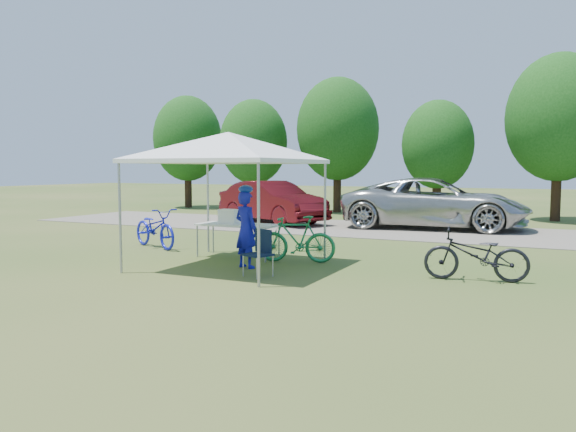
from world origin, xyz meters
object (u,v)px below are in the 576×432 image
object	(u,v)px
folding_table	(238,226)
minivan	(435,203)
folding_chair	(261,249)
cooler	(229,216)
cyclist	(246,230)
bike_green	(297,239)
sedan	(272,202)
bike_dark	(476,255)
bike_blue	(155,228)

from	to	relation	value
folding_table	minivan	bearing A→B (deg)	70.73
folding_chair	cooler	world-z (taller)	cooler
cyclist	bike_green	distance (m)	1.25
cooler	cyclist	xyz separation A→B (m)	(1.05, -1.07, -0.14)
sedan	bike_dark	bearing A→B (deg)	-110.33
folding_chair	minivan	world-z (taller)	minivan
folding_table	folding_chair	world-z (taller)	folding_chair
folding_table	sedan	xyz separation A→B (m)	(-2.91, 7.38, 0.07)
folding_chair	cyclist	size ratio (longest dim) A/B	0.55
bike_blue	minivan	distance (m)	9.37
cooler	bike_green	size ratio (longest dim) A/B	0.27
cooler	bike_blue	distance (m)	2.53
cooler	sedan	bearing A→B (deg)	109.97
bike_green	sedan	distance (m)	8.61
folding_table	sedan	world-z (taller)	sedan
cooler	sedan	size ratio (longest dim) A/B	0.10
folding_chair	sedan	distance (m)	10.06
bike_green	bike_blue	bearing A→B (deg)	-111.65
folding_chair	bike_dark	size ratio (longest dim) A/B	0.48
folding_chair	bike_dark	bearing A→B (deg)	39.00
cyclist	folding_chair	bearing A→B (deg)	154.88
folding_table	sedan	distance (m)	7.93
folding_chair	folding_table	bearing A→B (deg)	152.54
cooler	bike_dark	size ratio (longest dim) A/B	0.25
folding_chair	cyclist	xyz separation A→B (m)	(-0.65, 0.60, 0.27)
bike_blue	bike_green	size ratio (longest dim) A/B	1.15
bike_dark	sedan	size ratio (longest dim) A/B	0.39
cooler	minivan	bearing A→B (deg)	69.31
minivan	folding_chair	bearing A→B (deg)	167.46
bike_green	minivan	distance (m)	8.18
cooler	minivan	size ratio (longest dim) A/B	0.07
folding_chair	cyclist	distance (m)	0.93
cyclist	sedan	world-z (taller)	cyclist
folding_chair	bike_green	world-z (taller)	bike_green
folding_chair	sedan	bearing A→B (deg)	136.90
cooler	sedan	world-z (taller)	sedan
folding_table	cooler	world-z (taller)	cooler
cooler	bike_blue	xyz separation A→B (m)	(-2.45, 0.44, -0.42)
cyclist	folding_table	bearing A→B (deg)	-34.87
cyclist	bike_green	size ratio (longest dim) A/B	0.93
bike_dark	cyclist	bearing A→B (deg)	-91.03
bike_blue	minivan	size ratio (longest dim) A/B	0.32
cyclist	bike_blue	bearing A→B (deg)	-5.77
folding_chair	bike_green	xyz separation A→B (m)	(-0.01, 1.64, -0.01)
bike_blue	bike_dark	world-z (taller)	bike_blue
folding_table	bike_green	bearing A→B (deg)	-1.11
folding_table	bike_dark	size ratio (longest dim) A/B	1.02
folding_table	folding_chair	xyz separation A→B (m)	(1.48, -1.67, -0.21)
cyclist	sedan	distance (m)	9.23
folding_chair	bike_blue	size ratio (longest dim) A/B	0.45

